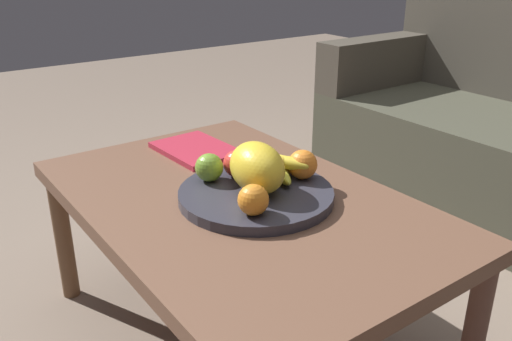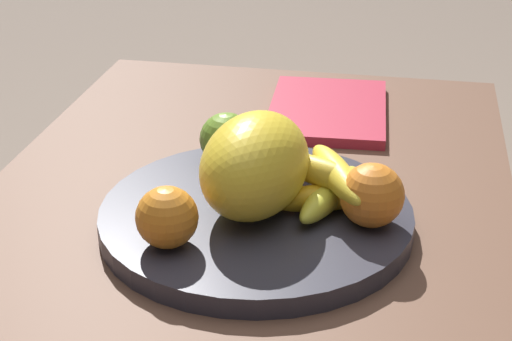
# 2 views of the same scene
# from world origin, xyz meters

# --- Properties ---
(ground_plane) EXTENTS (8.00, 8.00, 0.00)m
(ground_plane) POSITION_xyz_m (0.00, 0.00, 0.00)
(ground_plane) COLOR #7E6C5D
(coffee_table) EXTENTS (1.05, 0.68, 0.44)m
(coffee_table) POSITION_xyz_m (0.00, 0.00, 0.39)
(coffee_table) COLOR brown
(coffee_table) RESTS_ON ground_plane
(fruit_bowl) EXTENTS (0.37, 0.37, 0.03)m
(fruit_bowl) POSITION_xyz_m (0.03, 0.03, 0.45)
(fruit_bowl) COLOR #32313C
(fruit_bowl) RESTS_ON coffee_table
(melon_large_front) EXTENTS (0.19, 0.15, 0.12)m
(melon_large_front) POSITION_xyz_m (0.04, 0.03, 0.52)
(melon_large_front) COLOR yellow
(melon_large_front) RESTS_ON fruit_bowl
(orange_front) EXTENTS (0.07, 0.07, 0.07)m
(orange_front) POSITION_xyz_m (0.05, 0.16, 0.50)
(orange_front) COLOR orange
(orange_front) RESTS_ON fruit_bowl
(orange_left) EXTENTS (0.07, 0.07, 0.07)m
(orange_left) POSITION_xyz_m (0.13, -0.05, 0.50)
(orange_left) COLOR orange
(orange_left) RESTS_ON fruit_bowl
(apple_front) EXTENTS (0.07, 0.07, 0.07)m
(apple_front) POSITION_xyz_m (-0.06, 0.04, 0.50)
(apple_front) COLOR red
(apple_front) RESTS_ON fruit_bowl
(apple_left) EXTENTS (0.07, 0.07, 0.07)m
(apple_left) POSITION_xyz_m (-0.08, -0.03, 0.50)
(apple_left) COLOR olive
(apple_left) RESTS_ON fruit_bowl
(banana_bunch) EXTENTS (0.15, 0.16, 0.06)m
(banana_bunch) POSITION_xyz_m (0.02, 0.11, 0.49)
(banana_bunch) COLOR yellow
(banana_bunch) RESTS_ON fruit_bowl
(magazine) EXTENTS (0.26, 0.19, 0.02)m
(magazine) POSITION_xyz_m (-0.33, 0.07, 0.44)
(magazine) COLOR #B8293D
(magazine) RESTS_ON coffee_table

